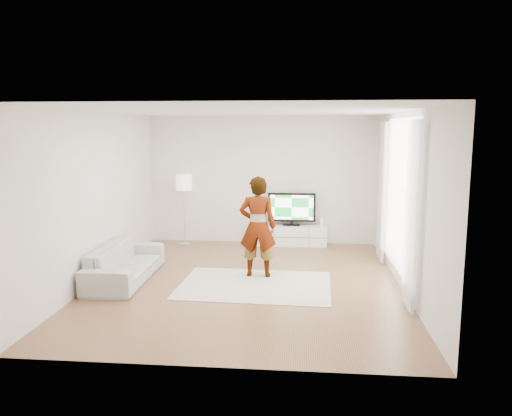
# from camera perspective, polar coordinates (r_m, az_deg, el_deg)

# --- Properties ---
(floor) EXTENTS (6.00, 6.00, 0.00)m
(floor) POSITION_cam_1_polar(r_m,az_deg,el_deg) (8.39, -1.03, -8.49)
(floor) COLOR #946843
(floor) RESTS_ON ground
(ceiling) EXTENTS (6.00, 6.00, 0.00)m
(ceiling) POSITION_cam_1_polar(r_m,az_deg,el_deg) (8.00, -1.09, 11.01)
(ceiling) COLOR white
(ceiling) RESTS_ON wall_back
(wall_left) EXTENTS (0.02, 6.00, 2.80)m
(wall_left) POSITION_cam_1_polar(r_m,az_deg,el_deg) (8.71, -17.64, 1.20)
(wall_left) COLOR white
(wall_left) RESTS_ON floor
(wall_right) EXTENTS (0.02, 6.00, 2.80)m
(wall_right) POSITION_cam_1_polar(r_m,az_deg,el_deg) (8.18, 16.61, 0.76)
(wall_right) COLOR white
(wall_right) RESTS_ON floor
(wall_back) EXTENTS (5.00, 0.02, 2.80)m
(wall_back) POSITION_cam_1_polar(r_m,az_deg,el_deg) (11.04, 0.68, 3.21)
(wall_back) COLOR white
(wall_back) RESTS_ON floor
(wall_front) EXTENTS (5.00, 0.02, 2.80)m
(wall_front) POSITION_cam_1_polar(r_m,az_deg,el_deg) (5.15, -4.79, -3.66)
(wall_front) COLOR white
(wall_front) RESTS_ON floor
(window) EXTENTS (0.01, 2.60, 2.50)m
(window) POSITION_cam_1_polar(r_m,az_deg,el_deg) (8.46, 16.11, 1.39)
(window) COLOR white
(window) RESTS_ON wall_right
(curtain_near) EXTENTS (0.04, 0.70, 2.60)m
(curtain_near) POSITION_cam_1_polar(r_m,az_deg,el_deg) (7.20, 17.34, -0.78)
(curtain_near) COLOR white
(curtain_near) RESTS_ON floor
(curtain_far) EXTENTS (0.04, 0.70, 2.60)m
(curtain_far) POSITION_cam_1_polar(r_m,az_deg,el_deg) (9.73, 14.22, 1.84)
(curtain_far) COLOR white
(curtain_far) RESTS_ON floor
(media_console) EXTENTS (1.53, 0.43, 0.43)m
(media_console) POSITION_cam_1_polar(r_m,az_deg,el_deg) (10.96, 4.06, -3.13)
(media_console) COLOR white
(media_console) RESTS_ON floor
(television) EXTENTS (1.03, 0.20, 0.72)m
(television) POSITION_cam_1_polar(r_m,az_deg,el_deg) (10.87, 4.10, 0.01)
(television) COLOR black
(television) RESTS_ON media_console
(game_console) EXTENTS (0.08, 0.16, 0.21)m
(game_console) POSITION_cam_1_polar(r_m,az_deg,el_deg) (10.90, 7.59, -1.55)
(game_console) COLOR white
(game_console) RESTS_ON media_console
(potted_plant) EXTENTS (0.25, 0.25, 0.35)m
(potted_plant) POSITION_cam_1_polar(r_m,az_deg,el_deg) (10.92, 0.68, -1.09)
(potted_plant) COLOR #3F7238
(potted_plant) RESTS_ON media_console
(rug) EXTENTS (2.50, 1.84, 0.01)m
(rug) POSITION_cam_1_polar(r_m,az_deg,el_deg) (8.22, -0.11, -8.80)
(rug) COLOR beige
(rug) RESTS_ON floor
(player) EXTENTS (0.63, 0.42, 1.73)m
(player) POSITION_cam_1_polar(r_m,az_deg,el_deg) (8.50, 0.19, -2.13)
(player) COLOR #334772
(player) RESTS_ON rug
(sofa) EXTENTS (0.84, 2.07, 0.60)m
(sofa) POSITION_cam_1_polar(r_m,az_deg,el_deg) (8.71, -14.73, -6.07)
(sofa) COLOR #B4B5B0
(sofa) RESTS_ON floor
(floor_lamp) EXTENTS (0.34, 0.34, 1.54)m
(floor_lamp) POSITION_cam_1_polar(r_m,az_deg,el_deg) (10.91, -8.23, 2.56)
(floor_lamp) COLOR silver
(floor_lamp) RESTS_ON floor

